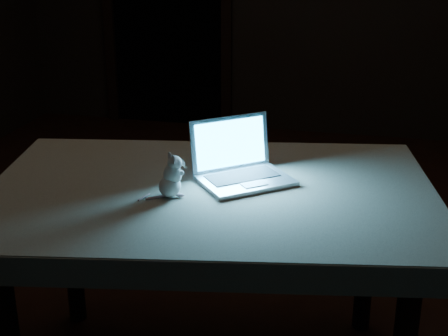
# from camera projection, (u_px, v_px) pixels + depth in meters

# --- Properties ---
(floor) EXTENTS (5.00, 5.00, 0.00)m
(floor) POSITION_uv_depth(u_px,v_px,m) (234.00, 291.00, 2.94)
(floor) COLOR black
(floor) RESTS_ON ground
(table) EXTENTS (1.52, 1.12, 0.74)m
(table) POSITION_uv_depth(u_px,v_px,m) (211.00, 288.00, 2.26)
(table) COLOR black
(table) RESTS_ON floor
(tablecloth) EXTENTS (1.74, 1.50, 0.09)m
(tablecloth) POSITION_uv_depth(u_px,v_px,m) (182.00, 202.00, 2.13)
(tablecloth) COLOR #BAB099
(tablecloth) RESTS_ON table
(laptop) EXTENTS (0.39, 0.38, 0.20)m
(laptop) POSITION_uv_depth(u_px,v_px,m) (246.00, 155.00, 2.14)
(laptop) COLOR #AFAFB4
(laptop) RESTS_ON tablecloth
(plush_mouse) EXTENTS (0.14, 0.14, 0.14)m
(plush_mouse) POSITION_uv_depth(u_px,v_px,m) (170.00, 176.00, 2.04)
(plush_mouse) COLOR silver
(plush_mouse) RESTS_ON tablecloth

